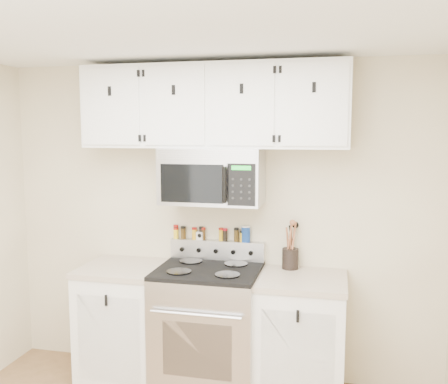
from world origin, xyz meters
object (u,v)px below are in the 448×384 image
Objects in this scene: salt_canister at (246,234)px; utensil_crock at (290,257)px; range at (209,328)px; microwave at (212,176)px.

utensil_crock is at bearing -8.01° from salt_canister.
utensil_crock is 2.85× the size of salt_canister.
utensil_crock is at bearing 21.61° from range.
microwave is at bearing -145.87° from salt_canister.
range is 1.45× the size of microwave.
microwave is at bearing 89.77° from range.
salt_canister is (0.23, 0.16, -0.47)m from microwave.
utensil_crock is (0.59, 0.23, 0.53)m from range.
utensil_crock is (0.59, 0.11, -0.62)m from microwave.
salt_canister reaches higher than range.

